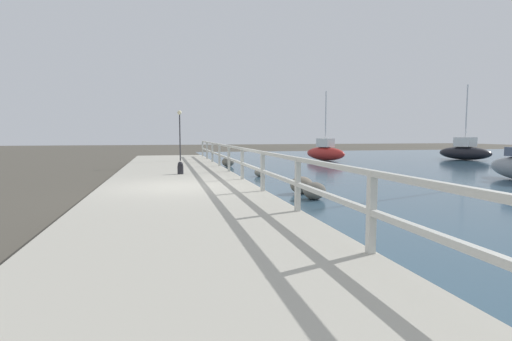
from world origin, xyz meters
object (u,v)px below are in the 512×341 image
sailboat_red (325,152)px  sailboat_black (465,151)px  dock_lamp (180,125)px  mooring_bollard (180,168)px

sailboat_red → sailboat_black: 10.33m
sailboat_red → dock_lamp: bearing=172.9°
mooring_bollard → sailboat_black: 22.75m
mooring_bollard → sailboat_red: sailboat_red is taller
mooring_bollard → dock_lamp: bearing=87.9°
dock_lamp → sailboat_red: sailboat_red is taller
mooring_bollard → dock_lamp: 8.01m
mooring_bollard → sailboat_red: size_ratio=0.10×
dock_lamp → sailboat_red: 10.90m
dock_lamp → sailboat_black: 20.63m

